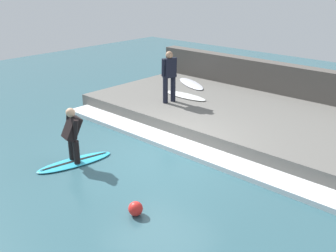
{
  "coord_description": "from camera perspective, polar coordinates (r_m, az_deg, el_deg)",
  "views": [
    {
      "loc": [
        -6.33,
        -6.06,
        4.2
      ],
      "look_at": [
        0.33,
        0.0,
        0.7
      ],
      "focal_mm": 42.0,
      "sensor_mm": 36.0,
      "label": 1
    }
  ],
  "objects": [
    {
      "name": "back_wall",
      "position": [
        13.93,
        15.17,
        5.98
      ],
      "size": [
        0.5,
        9.58,
        1.42
      ],
      "primitive_type": "cube",
      "color": "#544F49",
      "rests_on": "ground_plane"
    },
    {
      "name": "ground_plane",
      "position": [
        9.72,
        -1.31,
        -4.37
      ],
      "size": [
        28.0,
        28.0,
        0.0
      ],
      "primitive_type": "plane",
      "color": "#335B66"
    },
    {
      "name": "surfboard_riding",
      "position": [
        9.61,
        -13.33,
        -5.1
      ],
      "size": [
        1.91,
        0.9,
        0.07
      ],
      "color": "#2DADD1",
      "rests_on": "ground_plane"
    },
    {
      "name": "surfer_waiting_near",
      "position": [
        12.14,
        0.18,
        7.55
      ],
      "size": [
        0.54,
        0.34,
        1.6
      ],
      "color": "black",
      "rests_on": "concrete_ledge"
    },
    {
      "name": "surfboard_waiting_near",
      "position": [
        12.96,
        2.53,
        4.43
      ],
      "size": [
        0.51,
        1.65,
        0.06
      ],
      "color": "white",
      "rests_on": "concrete_ledge"
    },
    {
      "name": "marker_buoy",
      "position": [
        7.45,
        -4.73,
        -11.86
      ],
      "size": [
        0.27,
        0.27,
        0.27
      ],
      "primitive_type": "sphere",
      "color": "red",
      "rests_on": "ground_plane"
    },
    {
      "name": "surfer_riding",
      "position": [
        9.31,
        -13.72,
        -0.91
      ],
      "size": [
        0.5,
        0.61,
        1.32
      ],
      "color": "black",
      "rests_on": "surfboard_riding"
    },
    {
      "name": "surfboard_spare",
      "position": [
        14.42,
        3.37,
        6.16
      ],
      "size": [
        1.33,
        1.84,
        0.06
      ],
      "color": "silver",
      "rests_on": "concrete_ledge"
    },
    {
      "name": "concrete_ledge",
      "position": [
        12.03,
        9.46,
        1.59
      ],
      "size": [
        4.4,
        9.12,
        0.43
      ],
      "primitive_type": "cube",
      "color": "#66635E",
      "rests_on": "ground_plane"
    },
    {
      "name": "wave_foam_crest",
      "position": [
        10.17,
        1.45,
        -2.78
      ],
      "size": [
        0.71,
        8.66,
        0.12
      ],
      "primitive_type": "cube",
      "color": "white",
      "rests_on": "ground_plane"
    }
  ]
}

